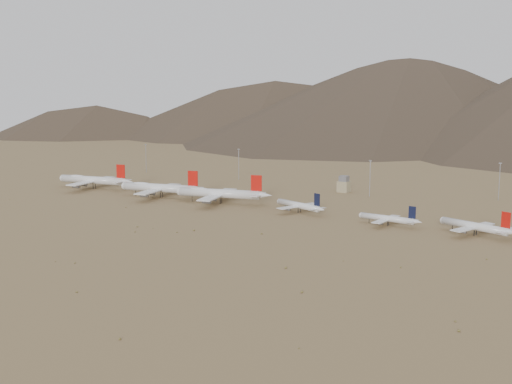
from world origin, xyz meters
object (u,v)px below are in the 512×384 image
Objects in this scene: narrowbody_a at (300,205)px; narrowbody_b at (389,219)px; widebody_centre at (160,188)px; widebody_west at (93,180)px; control_tower at (344,185)px; widebody_east at (220,193)px.

narrowbody_b is at bearing 11.79° from narrowbody_a.
widebody_west is at bearing 165.50° from widebody_centre.
narrowbody_a is (177.57, 0.33, -2.24)m from widebody_west.
narrowbody_b is (237.29, -6.60, -2.69)m from widebody_west.
narrowbody_b is at bearing -53.12° from control_tower.
widebody_west is at bearing 165.16° from widebody_east.
widebody_centre is at bearing -13.39° from widebody_west.
widebody_west reaches higher than control_tower.
narrowbody_a is 1.07× the size of narrowbody_b.
control_tower is (-70.55, 94.05, 1.29)m from narrowbody_b.
widebody_east is (117.91, -0.12, 0.13)m from widebody_west.
widebody_west reaches higher than narrowbody_b.
control_tower is at bearing 46.07° from widebody_east.
widebody_east reaches higher than widebody_centre.
widebody_east is 100.27m from control_tower.
widebody_west is 188.28m from control_tower.
control_tower is (97.53, 90.64, -1.52)m from widebody_centre.
widebody_centre is 1.75× the size of narrowbody_b.
narrowbody_a is 3.35× the size of control_tower.
narrowbody_a reaches higher than control_tower.
narrowbody_a is (108.35, 3.53, -2.37)m from widebody_centre.
widebody_east is 1.63× the size of narrowbody_a.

